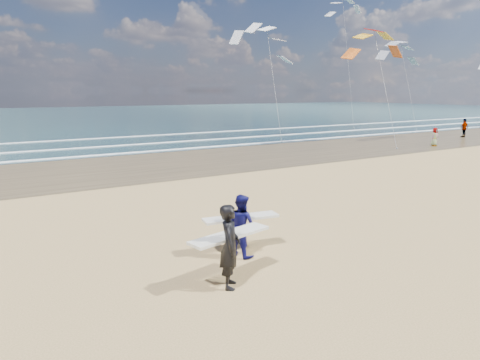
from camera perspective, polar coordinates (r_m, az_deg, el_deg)
wet_sand_strip at (r=36.14m, az=11.97°, el=4.35°), size 220.00×12.00×0.01m
ocean at (r=83.92m, az=-14.29°, el=8.36°), size 220.00×100.00×0.02m
foam_breakers at (r=43.99m, az=2.94°, el=5.95°), size 220.00×11.70×0.05m
surfer_near at (r=10.05m, az=-1.36°, el=-8.68°), size 2.26×1.27×2.00m
surfer_far at (r=11.95m, az=0.18°, el=-5.97°), size 2.26×1.29×1.76m
beachgoer_0 at (r=39.32m, az=24.52°, el=5.25°), size 0.80×0.57×1.53m
beachgoer_1 at (r=48.13m, az=27.73°, el=6.16°), size 1.09×0.48×1.84m
kite_0 at (r=38.13m, az=18.38°, el=13.68°), size 6.40×4.80×10.75m
kite_1 at (r=40.71m, az=4.25°, el=14.91°), size 6.83×4.85×11.53m
kite_2 at (r=55.64m, az=21.23°, el=13.28°), size 6.69×4.84×11.55m
kite_5 at (r=56.54m, az=14.13°, el=16.03°), size 5.58×4.71×16.86m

